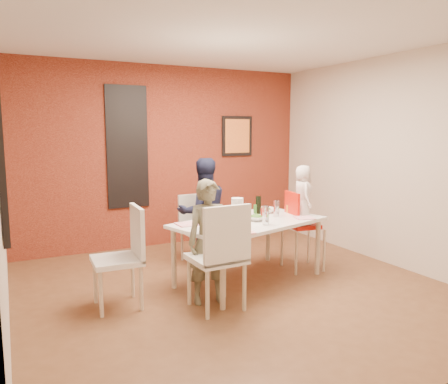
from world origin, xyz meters
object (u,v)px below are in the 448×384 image
dining_table (249,226)px  chair_near (221,252)px  wine_bottle (258,206)px  paper_towel_roll (237,211)px  child_near (209,242)px  chair_left (126,251)px  toddler (303,195)px  child_far (203,212)px  chair_far (196,224)px  high_chair (300,223)px

dining_table → chair_near: 0.92m
dining_table → wine_bottle: (0.23, 0.17, 0.19)m
wine_bottle → paper_towel_roll: paper_towel_roll is taller
wine_bottle → dining_table: bearing=-142.5°
dining_table → child_near: (-0.68, -0.37, -0.02)m
chair_left → toddler: bearing=96.4°
child_near → child_far: 1.24m
child_far → paper_towel_roll: (0.01, -0.90, 0.16)m
chair_left → wine_bottle: bearing=100.7°
chair_far → toddler: bearing=-43.1°
dining_table → chair_far: chair_far is taller
child_far → toddler: bearing=151.7°
dining_table → chair_near: size_ratio=1.81×
child_near → wine_bottle: (0.90, 0.54, 0.21)m
paper_towel_roll → chair_far: bearing=90.3°
chair_near → paper_towel_roll: (0.45, 0.50, 0.27)m
chair_far → toddler: (1.04, -0.94, 0.45)m
child_near → toddler: 1.59m
child_near → toddler: toddler is taller
dining_table → chair_far: (-0.23, 1.02, -0.15)m
chair_left → high_chair: bearing=96.6°
chair_near → child_far: child_far is taller
chair_left → child_far: bearing=127.4°
paper_towel_roll → chair_left: bearing=177.6°
paper_towel_roll → wine_bottle: bearing=33.3°
high_chair → paper_towel_roll: 1.06m
chair_left → child_near: child_near is taller
chair_near → child_far: 1.48m
chair_near → chair_left: chair_near is taller
chair_far → child_far: child_far is taller
child_far → wine_bottle: 0.77m
chair_near → dining_table: bearing=-139.6°
toddler → wine_bottle: size_ratio=2.96×
dining_table → high_chair: 0.79m
wine_bottle → paper_towel_roll: (-0.45, -0.29, 0.02)m
child_far → wine_bottle: (0.45, -0.61, 0.14)m
child_near → high_chair: bearing=26.3°
chair_far → chair_left: (-1.22, -1.09, 0.06)m
chair_near → high_chair: size_ratio=1.07×
child_far → chair_near: bearing=78.1°
child_near → paper_towel_roll: 0.57m
wine_bottle → paper_towel_roll: size_ratio=0.84×
chair_left → child_near: 0.83m
chair_near → child_far: size_ratio=0.76×
high_chair → toddler: 0.36m
chair_far → child_near: child_near is taller
chair_far → chair_near: bearing=-106.1°
wine_bottle → paper_towel_roll: bearing=-146.7°
child_near → paper_towel_roll: child_near is taller
chair_near → wine_bottle: bearing=-140.9°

